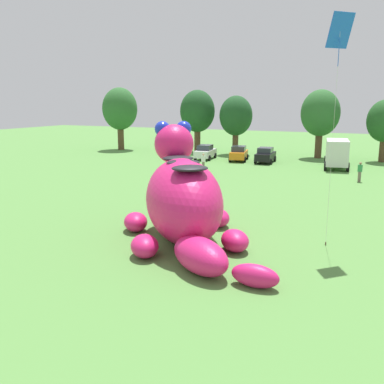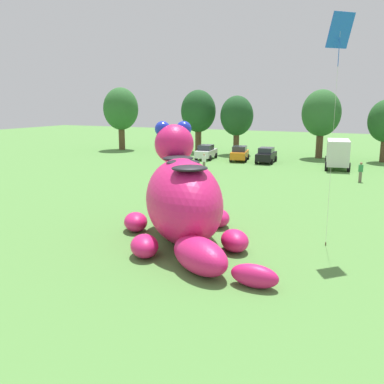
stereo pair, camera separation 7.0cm
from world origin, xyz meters
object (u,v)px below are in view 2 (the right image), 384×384
object	(u,v)px
car_white	(206,152)
tethered_flying_kite	(340,35)
car_black	(266,155)
spectator_mid_field	(204,162)
car_orange	(240,153)
giant_inflatable_creature	(184,199)
box_truck	(338,152)
spectator_by_cars	(361,172)

from	to	relation	value
car_white	tethered_flying_kite	xyz separation A→B (m)	(17.54, -26.13, 8.71)
car_black	spectator_mid_field	size ratio (longest dim) A/B	2.47
car_orange	giant_inflatable_creature	bearing A→B (deg)	-76.36
giant_inflatable_creature	car_orange	distance (m)	29.58
car_white	car_orange	size ratio (longest dim) A/B	0.98
box_truck	tethered_flying_kite	xyz separation A→B (m)	(2.58, -25.77, 7.97)
car_white	box_truck	distance (m)	14.97
spectator_by_cars	spectator_mid_field	bearing A→B (deg)	-179.88
car_orange	tethered_flying_kite	world-z (taller)	tethered_flying_kite
car_white	spectator_mid_field	distance (m)	8.55
car_white	tethered_flying_kite	distance (m)	32.65
car_white	car_orange	distance (m)	4.08
giant_inflatable_creature	spectator_mid_field	world-z (taller)	giant_inflatable_creature
giant_inflatable_creature	spectator_by_cars	size ratio (longest dim) A/B	5.70
car_orange	spectator_by_cars	distance (m)	16.02
giant_inflatable_creature	car_black	size ratio (longest dim) A/B	2.31
car_orange	spectator_by_cars	world-z (taller)	car_orange
giant_inflatable_creature	tethered_flying_kite	distance (m)	10.15
car_orange	box_truck	size ratio (longest dim) A/B	0.66
car_white	car_black	distance (m)	7.30
car_orange	spectator_by_cars	size ratio (longest dim) A/B	2.55
car_orange	spectator_mid_field	xyz separation A→B (m)	(-0.86, -8.33, -0.01)
car_black	spectator_by_cars	distance (m)	13.22
spectator_mid_field	car_white	bearing A→B (deg)	111.97
spectator_mid_field	spectator_by_cars	bearing A→B (deg)	0.12
car_white	tethered_flying_kite	world-z (taller)	tethered_flying_kite
car_orange	box_truck	xyz separation A→B (m)	(10.89, -0.76, 0.74)
giant_inflatable_creature	car_black	xyz separation A→B (m)	(-3.74, 28.48, -1.23)
box_truck	spectator_by_cars	world-z (taller)	box_truck
spectator_by_cars	tethered_flying_kite	bearing A→B (deg)	-90.72
spectator_mid_field	spectator_by_cars	world-z (taller)	same
box_truck	tethered_flying_kite	distance (m)	27.10
spectator_mid_field	car_black	bearing A→B (deg)	63.17
car_white	car_black	bearing A→B (deg)	1.32
car_orange	box_truck	bearing A→B (deg)	-4.01
giant_inflatable_creature	car_black	world-z (taller)	giant_inflatable_creature
giant_inflatable_creature	tethered_flying_kite	size ratio (longest dim) A/B	0.93
giant_inflatable_creature	spectator_mid_field	xyz separation A→B (m)	(-7.83, 20.39, -1.23)
car_white	tethered_flying_kite	bearing A→B (deg)	-56.14
car_white	spectator_by_cars	bearing A→B (deg)	-23.97
car_black	spectator_by_cars	size ratio (longest dim) A/B	2.47
car_white	car_black	size ratio (longest dim) A/B	1.01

